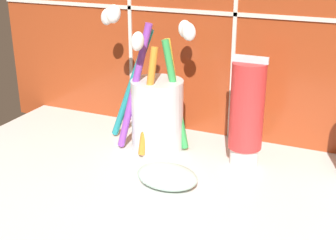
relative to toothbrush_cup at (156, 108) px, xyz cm
name	(u,v)px	position (x,y,z in cm)	size (l,w,h in cm)	color
sink_counter	(172,196)	(6.09, -8.80, -6.50)	(60.15, 33.65, 2.00)	silver
toothbrush_cup	(156,108)	(0.00, 0.00, 0.00)	(13.70, 8.78, 18.55)	silver
toothpaste_tube	(247,113)	(11.67, 0.01, 1.11)	(4.17, 3.97, 13.39)	white
soap_bar	(166,178)	(5.45, -9.19, -4.24)	(6.95, 4.73, 2.52)	silver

